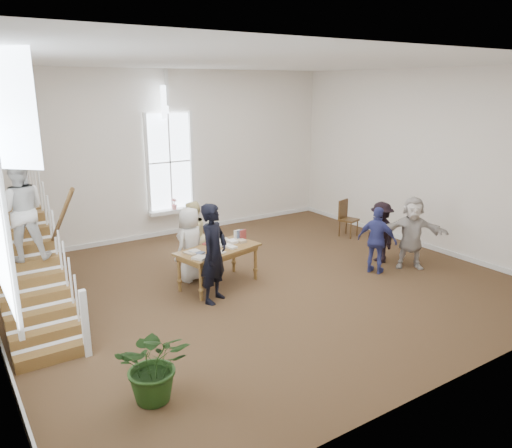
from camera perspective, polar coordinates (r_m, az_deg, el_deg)
ground at (r=10.68m, az=0.43°, el=-6.86°), size 10.00×10.00×0.00m
room_shell at (r=14.23m, az=-9.42°, el=0.39°), size 10.49×10.00×10.00m
staircase at (r=9.36m, az=-25.04°, el=-1.15°), size 1.10×4.10×2.92m
library_table at (r=10.41m, az=-4.36°, el=-3.21°), size 1.90×1.25×0.88m
police_officer at (r=9.58m, az=-4.84°, el=-3.36°), size 0.85×0.78×1.95m
elderly_woman at (r=10.74m, az=-7.55°, el=-2.30°), size 0.93×0.81×1.61m
person_yellow at (r=11.29m, az=-7.29°, el=-1.42°), size 0.97×0.91×1.60m
woman_cluster_a at (r=11.38m, az=13.68°, el=-1.84°), size 0.71×0.96×1.51m
woman_cluster_b at (r=12.11m, az=14.08°, el=-0.94°), size 0.80×1.06×1.46m
woman_cluster_c at (r=11.89m, az=17.38°, el=-0.96°), size 1.51×1.36×1.67m
floor_plant at (r=6.96m, az=-11.50°, el=-15.40°), size 1.22×1.16×1.07m
side_chair at (r=14.09m, az=10.28°, el=0.91°), size 0.54×0.54×1.02m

